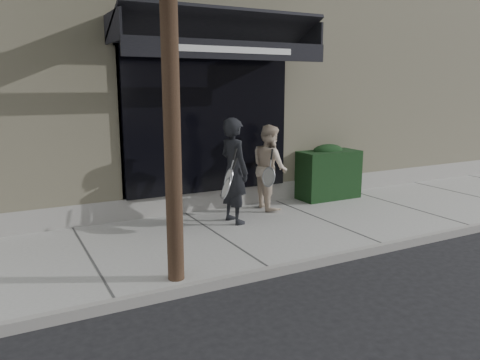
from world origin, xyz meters
TOP-DOWN VIEW (x-y plane):
  - ground at (0.00, 0.00)m, footprint 80.00×80.00m
  - sidewalk at (0.00, 0.00)m, footprint 20.00×3.00m
  - curb at (0.00, -1.55)m, footprint 20.00×0.10m
  - building_facade at (-0.01, 4.96)m, footprint 14.30×8.04m
  - hedge at (1.10, 1.25)m, footprint 1.30×0.70m
  - pedestrian_front at (-1.46, 0.54)m, footprint 0.70×0.90m
  - pedestrian_back at (-0.43, 1.07)m, footprint 0.71×0.91m

SIDE VIEW (x-z plane):
  - ground at x=0.00m, z-range 0.00..0.00m
  - sidewalk at x=0.00m, z-range 0.00..0.12m
  - curb at x=0.00m, z-range 0.00..0.14m
  - hedge at x=1.10m, z-range 0.09..1.23m
  - pedestrian_back at x=-0.43m, z-range 0.12..1.73m
  - pedestrian_front at x=-1.46m, z-range 0.12..1.93m
  - building_facade at x=-0.01m, z-range -0.08..5.56m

